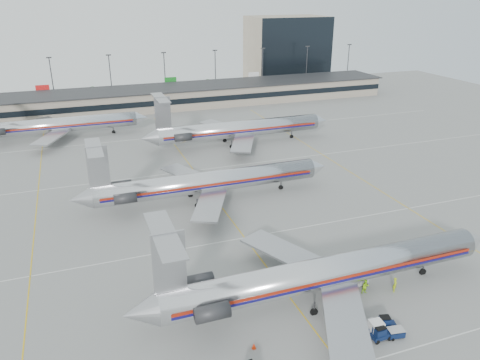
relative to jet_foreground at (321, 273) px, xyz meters
name	(u,v)px	position (x,y,z in m)	size (l,w,h in m)	color
ground	(271,273)	(-3.29, 7.12, -3.64)	(260.00, 260.00, 0.00)	gray
apron_markings	(245,238)	(-3.29, 17.12, -3.63)	(160.00, 0.15, 0.02)	silver
terminal	(146,98)	(-3.29, 105.10, -0.48)	(162.00, 17.00, 6.25)	gray
light_mast_row	(138,74)	(-3.29, 119.12, 4.94)	(163.60, 0.40, 15.28)	#38383D
distant_building	(286,49)	(58.71, 135.12, 8.86)	(30.00, 20.00, 25.00)	tan
jet_foreground	(321,273)	(0.00, 0.00, 0.00)	(47.95, 28.23, 12.55)	silver
jet_second_row	(204,182)	(-5.27, 32.18, -0.12)	(46.38, 27.31, 12.14)	silver
jet_third_row	(236,129)	(10.97, 61.01, 0.11)	(47.30, 29.09, 12.93)	silver
jet_back_row	(55,125)	(-29.86, 80.59, -0.13)	(44.22, 27.20, 12.09)	silver
tug_center	(380,334)	(2.56, -8.59, -2.84)	(2.20, 1.17, 1.76)	#0A1738
tug_right	(385,323)	(4.13, -7.33, -2.88)	(2.26, 1.52, 1.68)	#0A1738
cart_inner	(370,326)	(2.43, -6.91, -3.09)	(2.01, 1.54, 1.04)	#0A1738
cart_outer	(396,333)	(4.43, -8.75, -3.12)	(1.90, 1.45, 0.98)	#0A1738
uld_container	(376,328)	(2.54, -7.81, -2.75)	(1.77, 1.51, 1.77)	#2D2D30
belt_loader	(354,282)	(5.26, 0.75, -2.96)	(4.99, 2.28, 2.56)	#A2A2A2
ramp_worker_near	(395,285)	(9.47, -1.87, -2.66)	(0.72, 0.47, 1.96)	#A6C112
ramp_worker_far	(366,287)	(5.84, -0.97, -2.70)	(0.92, 0.71, 1.89)	#A3EF16
cone_right	(392,322)	(5.30, -6.97, -3.34)	(0.45, 0.45, 0.61)	red
cone_left	(254,346)	(-10.60, -5.22, -3.31)	(0.48, 0.48, 0.66)	red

